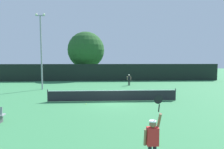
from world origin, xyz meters
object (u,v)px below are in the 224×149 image
Objects in this scene: light_pole at (41,47)px; player_serving at (153,137)px; player_receiving at (129,79)px; parked_car_near at (136,73)px; large_tree at (86,50)px; tennis_ball at (86,104)px; parked_car_mid at (152,73)px.

player_serving is at bearing -62.24° from light_pole.
player_serving is 20.03m from player_receiving.
player_receiving is (2.15, 19.91, -0.13)m from player_serving.
large_tree is at bearing -163.23° from parked_car_near.
player_serving is 0.58× the size of parked_car_near.
large_tree is at bearing -55.56° from player_receiving.
player_receiving is 13.46m from parked_car_near.
parked_car_near is at bearing -104.76° from player_receiving.
tennis_ball is 21.65m from large_tree.
player_serving reaches higher than player_receiving.
light_pole is at bearing 14.56° from player_receiving.
tennis_ball is 25.41m from parked_car_near.
tennis_ball is 27.35m from parked_car_mid.
large_tree reaches higher than tennis_ball.
parked_car_mid is (9.21, 33.49, -0.30)m from player_serving.
tennis_ball is (-5.10, -10.91, -0.91)m from player_receiving.
tennis_ball is at bearing 64.97° from player_receiving.
player_serving is 0.57× the size of parked_car_mid.
large_tree is 2.12× the size of parked_car_near.
large_tree is 2.09× the size of parked_car_mid.
parked_car_near is (3.43, 13.02, -0.16)m from player_receiving.
parked_car_mid reaches higher than tennis_ball.
parked_car_mid is at bearing 14.54° from large_tree.
tennis_ball is at bearing 108.14° from player_serving.
player_receiving reaches higher than tennis_ball.
light_pole is at bearing 126.84° from tennis_ball.
player_serving is at bearing -99.35° from parked_car_near.
tennis_ball is at bearing -53.16° from light_pole.
player_serving is 34.73m from parked_car_mid.
light_pole is 2.13× the size of parked_car_mid.
parked_car_mid is (7.07, 13.58, -0.16)m from player_receiving.
large_tree is (-1.74, 20.88, 5.43)m from tennis_ball.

